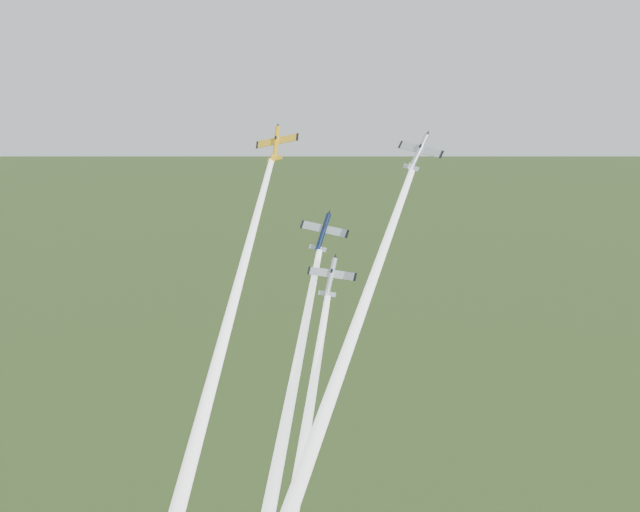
{
  "coord_description": "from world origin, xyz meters",
  "views": [
    {
      "loc": [
        62.24,
        -112.98,
        123.13
      ],
      "look_at": [
        0.0,
        -6.0,
        92.0
      ],
      "focal_mm": 45.0,
      "sensor_mm": 36.0,
      "label": 1
    }
  ],
  "objects_px": {
    "plane_navy": "(323,232)",
    "plane_yellow": "(276,143)",
    "plane_silver_right": "(419,152)",
    "plane_silver_low": "(331,277)"
  },
  "relations": [
    {
      "from": "plane_navy",
      "to": "plane_yellow",
      "type": "bearing_deg",
      "value": 138.73
    },
    {
      "from": "plane_yellow",
      "to": "plane_silver_right",
      "type": "relative_size",
      "value": 1.1
    },
    {
      "from": "plane_yellow",
      "to": "plane_silver_low",
      "type": "distance_m",
      "value": 30.2
    },
    {
      "from": "plane_silver_right",
      "to": "plane_yellow",
      "type": "bearing_deg",
      "value": 178.91
    },
    {
      "from": "plane_navy",
      "to": "plane_silver_low",
      "type": "xyz_separation_m",
      "value": [
        5.09,
        -6.42,
        -5.27
      ]
    },
    {
      "from": "plane_yellow",
      "to": "plane_silver_low",
      "type": "height_order",
      "value": "plane_yellow"
    },
    {
      "from": "plane_silver_right",
      "to": "plane_silver_low",
      "type": "distance_m",
      "value": 23.32
    },
    {
      "from": "plane_silver_right",
      "to": "plane_silver_low",
      "type": "xyz_separation_m",
      "value": [
        -9.62,
        -10.09,
        -18.69
      ]
    },
    {
      "from": "plane_yellow",
      "to": "plane_navy",
      "type": "xyz_separation_m",
      "value": [
        14.24,
        -8.21,
        -12.74
      ]
    },
    {
      "from": "plane_navy",
      "to": "plane_silver_right",
      "type": "bearing_deg",
      "value": 2.71
    }
  ]
}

